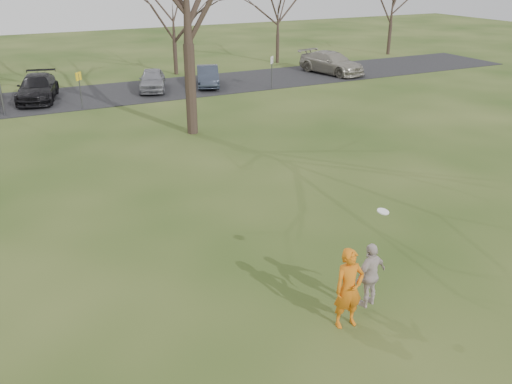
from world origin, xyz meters
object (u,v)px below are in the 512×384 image
(player_defender, at_px, (349,288))
(car_5, at_px, (208,76))
(car_3, at_px, (37,88))
(car_7, at_px, (332,63))
(catching_play, at_px, (370,275))
(car_4, at_px, (152,80))

(player_defender, relative_size, car_5, 0.49)
(car_3, bearing_deg, car_7, 11.07)
(car_5, relative_size, catching_play, 1.64)
(car_3, bearing_deg, catching_play, -66.63)
(catching_play, bearing_deg, car_7, 58.09)
(player_defender, bearing_deg, car_7, 63.02)
(catching_play, bearing_deg, car_4, 85.14)
(car_4, relative_size, car_5, 1.00)
(player_defender, xyz_separation_m, car_5, (6.54, 25.16, -0.28))
(player_defender, height_order, car_3, player_defender)
(car_7, distance_m, catching_play, 29.50)
(player_defender, height_order, catching_play, catching_play)
(car_3, bearing_deg, player_defender, -68.29)
(car_3, relative_size, car_5, 1.27)
(car_4, bearing_deg, car_5, 13.23)
(car_7, relative_size, catching_play, 2.22)
(car_3, bearing_deg, car_5, 8.89)
(player_defender, distance_m, catching_play, 0.76)
(car_3, height_order, car_4, car_3)
(car_5, relative_size, car_7, 0.74)
(car_3, xyz_separation_m, car_4, (6.85, -0.44, -0.05))
(car_3, distance_m, car_5, 10.53)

